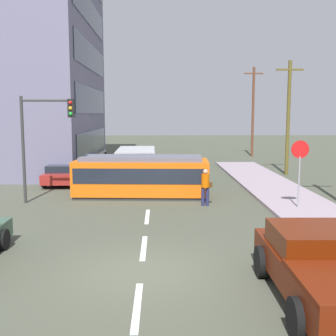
# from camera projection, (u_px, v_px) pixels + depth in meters

# --- Properties ---
(ground_plane) EXTENTS (120.00, 120.00, 0.00)m
(ground_plane) POSITION_uv_depth(u_px,v_px,m) (150.00, 197.00, 20.99)
(ground_plane) COLOR #45493B
(sidewalk_curb_right) EXTENTS (3.20, 36.00, 0.14)m
(sidewalk_curb_right) POSITION_uv_depth(u_px,v_px,m) (314.00, 214.00, 17.16)
(sidewalk_curb_right) COLOR gray
(sidewalk_curb_right) RESTS_ON ground
(lane_stripe_0) EXTENTS (0.16, 2.40, 0.01)m
(lane_stripe_0) POSITION_uv_depth(u_px,v_px,m) (137.00, 306.00, 9.10)
(lane_stripe_0) COLOR silver
(lane_stripe_0) RESTS_ON ground
(lane_stripe_1) EXTENTS (0.16, 2.40, 0.01)m
(lane_stripe_1) POSITION_uv_depth(u_px,v_px,m) (144.00, 248.00, 13.06)
(lane_stripe_1) COLOR silver
(lane_stripe_1) RESTS_ON ground
(lane_stripe_2) EXTENTS (0.16, 2.40, 0.01)m
(lane_stripe_2) POSITION_uv_depth(u_px,v_px,m) (147.00, 216.00, 17.03)
(lane_stripe_2) COLOR silver
(lane_stripe_2) RESTS_ON ground
(lane_stripe_3) EXTENTS (0.16, 2.40, 0.01)m
(lane_stripe_3) POSITION_uv_depth(u_px,v_px,m) (152.00, 178.00, 27.23)
(lane_stripe_3) COLOR silver
(lane_stripe_3) RESTS_ON ground
(lane_stripe_4) EXTENTS (0.16, 2.40, 0.01)m
(lane_stripe_4) POSITION_uv_depth(u_px,v_px,m) (153.00, 166.00, 33.18)
(lane_stripe_4) COLOR silver
(lane_stripe_4) RESTS_ON ground
(streetcar_tram) EXTENTS (6.75, 2.85, 2.03)m
(streetcar_tram) POSITION_uv_depth(u_px,v_px,m) (142.00, 175.00, 21.14)
(streetcar_tram) COLOR #E25E0F
(streetcar_tram) RESTS_ON ground
(city_bus) EXTENTS (2.62, 5.54, 1.76)m
(city_bus) POSITION_uv_depth(u_px,v_px,m) (136.00, 160.00, 28.58)
(city_bus) COLOR #B0B0B8
(city_bus) RESTS_ON ground
(pedestrian_crossing) EXTENTS (0.51, 0.36, 1.67)m
(pedestrian_crossing) POSITION_uv_depth(u_px,v_px,m) (205.00, 185.00, 18.93)
(pedestrian_crossing) COLOR #23254B
(pedestrian_crossing) RESTS_ON ground
(pickup_truck_parked) EXTENTS (2.35, 5.04, 1.55)m
(pickup_truck_parked) POSITION_uv_depth(u_px,v_px,m) (323.00, 267.00, 9.20)
(pickup_truck_parked) COLOR #591907
(pickup_truck_parked) RESTS_ON ground
(parked_sedan_mid) EXTENTS (2.08, 4.44, 1.19)m
(parked_sedan_mid) POSITION_uv_depth(u_px,v_px,m) (65.00, 173.00, 25.02)
(parked_sedan_mid) COLOR maroon
(parked_sedan_mid) RESTS_ON ground
(parked_sedan_far) EXTENTS (2.06, 4.57, 1.19)m
(parked_sedan_far) POSITION_uv_depth(u_px,v_px,m) (86.00, 160.00, 31.78)
(parked_sedan_far) COLOR silver
(parked_sedan_far) RESTS_ON ground
(parked_sedan_furthest) EXTENTS (2.14, 4.31, 1.19)m
(parked_sedan_furthest) POSITION_uv_depth(u_px,v_px,m) (92.00, 153.00, 37.34)
(parked_sedan_furthest) COLOR beige
(parked_sedan_furthest) RESTS_ON ground
(stop_sign) EXTENTS (0.76, 0.07, 2.88)m
(stop_sign) POSITION_uv_depth(u_px,v_px,m) (300.00, 160.00, 17.86)
(stop_sign) COLOR gray
(stop_sign) RESTS_ON sidewalk_curb_right
(traffic_light_mast) EXTENTS (2.46, 0.33, 4.94)m
(traffic_light_mast) POSITION_uv_depth(u_px,v_px,m) (43.00, 129.00, 19.21)
(traffic_light_mast) COLOR #333333
(traffic_light_mast) RESTS_ON ground
(utility_pole_mid) EXTENTS (1.80, 0.24, 7.64)m
(utility_pole_mid) POSITION_uv_depth(u_px,v_px,m) (288.00, 116.00, 28.22)
(utility_pole_mid) COLOR brown
(utility_pole_mid) RESTS_ON ground
(utility_pole_far) EXTENTS (1.80, 0.24, 8.55)m
(utility_pole_far) POSITION_uv_depth(u_px,v_px,m) (253.00, 110.00, 40.52)
(utility_pole_far) COLOR brown
(utility_pole_far) RESTS_ON ground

